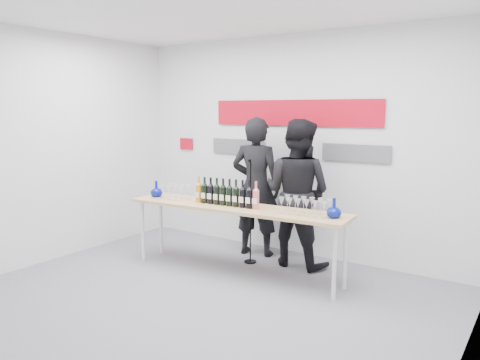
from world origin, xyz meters
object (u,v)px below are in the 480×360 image
Objects in this scene: tasting_table at (235,211)px; mic_stand at (250,231)px; presenter_right at (297,193)px; presenter_left at (256,187)px.

mic_stand is at bearing 95.10° from tasting_table.
presenter_right is (0.45, 0.73, 0.16)m from tasting_table.
presenter_right is at bearing 161.48° from presenter_left.
mic_stand is at bearing 98.16° from presenter_left.
presenter_right is 1.37× the size of mic_stand.
presenter_left is 0.65m from mic_stand.
presenter_left is 1.38× the size of mic_stand.
tasting_table is at bearing -66.12° from mic_stand.
mic_stand is (-0.53, -0.28, -0.52)m from presenter_right.
presenter_left reaches higher than tasting_table.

